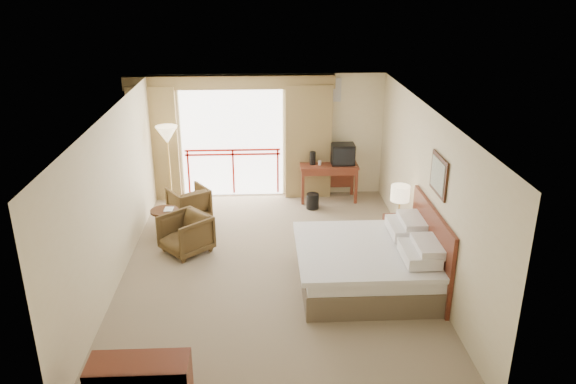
{
  "coord_description": "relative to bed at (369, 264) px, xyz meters",
  "views": [
    {
      "loc": [
        -0.17,
        -8.37,
        4.66
      ],
      "look_at": [
        0.27,
        0.4,
        1.23
      ],
      "focal_mm": 35.0,
      "sensor_mm": 36.0,
      "label": 1
    }
  ],
  "objects": [
    {
      "name": "coffee_maker",
      "position": [
        -0.57,
        3.69,
        0.58
      ],
      "size": [
        0.15,
        0.15,
        0.28
      ],
      "primitive_type": "cylinder",
      "rotation": [
        0.0,
        0.0,
        -0.17
      ],
      "color": "black",
      "rests_on": "desk"
    },
    {
      "name": "floor",
      "position": [
        -1.5,
        0.6,
        -0.38
      ],
      "size": [
        7.0,
        7.0,
        0.0
      ],
      "primitive_type": "plane",
      "color": "#87765D",
      "rests_on": "ground"
    },
    {
      "name": "nightstand",
      "position": [
        0.73,
        1.14,
        -0.06
      ],
      "size": [
        0.48,
        0.56,
        0.64
      ],
      "primitive_type": "cube",
      "rotation": [
        0.0,
        0.0,
        0.06
      ],
      "color": "#5A1E12",
      "rests_on": "floor"
    },
    {
      "name": "tv",
      "position": [
        0.08,
        3.68,
        0.66
      ],
      "size": [
        0.49,
        0.39,
        0.45
      ],
      "rotation": [
        0.0,
        0.0,
        0.35
      ],
      "color": "black",
      "rests_on": "desk"
    },
    {
      "name": "valance",
      "position": [
        -2.3,
        3.98,
        2.17
      ],
      "size": [
        4.4,
        0.22,
        0.28
      ],
      "primitive_type": "cube",
      "color": "olive",
      "rests_on": "wall_back"
    },
    {
      "name": "phone",
      "position": [
        0.68,
        0.99,
        0.3
      ],
      "size": [
        0.22,
        0.19,
        0.08
      ],
      "primitive_type": "cube",
      "rotation": [
        0.0,
        0.0,
        -0.23
      ],
      "color": "black",
      "rests_on": "nightstand"
    },
    {
      "name": "bed",
      "position": [
        0.0,
        0.0,
        0.0
      ],
      "size": [
        2.13,
        2.06,
        0.97
      ],
      "color": "brown",
      "rests_on": "floor"
    },
    {
      "name": "balcony_railing",
      "position": [
        -2.3,
        4.06,
        0.44
      ],
      "size": [
        2.09,
        0.03,
        1.02
      ],
      "color": "red",
      "rests_on": "wall_back"
    },
    {
      "name": "wall_left",
      "position": [
        -4.0,
        0.6,
        0.97
      ],
      "size": [
        0.0,
        7.0,
        7.0
      ],
      "primitive_type": "plane",
      "rotation": [
        1.57,
        0.0,
        1.57
      ],
      "color": "beige",
      "rests_on": "ground"
    },
    {
      "name": "wall_right",
      "position": [
        1.0,
        0.6,
        0.97
      ],
      "size": [
        0.0,
        7.0,
        7.0
      ],
      "primitive_type": "plane",
      "rotation": [
        1.57,
        0.0,
        -1.57
      ],
      "color": "beige",
      "rests_on": "ground"
    },
    {
      "name": "cup",
      "position": [
        -0.42,
        3.64,
        0.49
      ],
      "size": [
        0.07,
        0.07,
        0.1
      ],
      "primitive_type": "cylinder",
      "rotation": [
        0.0,
        0.0,
        0.03
      ],
      "color": "white",
      "rests_on": "desk"
    },
    {
      "name": "hvac_vent",
      "position": [
        -0.2,
        4.07,
        1.97
      ],
      "size": [
        0.5,
        0.04,
        0.5
      ],
      "primitive_type": "cube",
      "color": "silver",
      "rests_on": "wall_back"
    },
    {
      "name": "floor_lamp",
      "position": [
        -3.59,
        3.44,
        1.14
      ],
      "size": [
        0.45,
        0.45,
        1.76
      ],
      "rotation": [
        0.0,
        0.0,
        0.36
      ],
      "color": "tan",
      "rests_on": "floor"
    },
    {
      "name": "wastebasket",
      "position": [
        -0.6,
        3.18,
        -0.21
      ],
      "size": [
        0.29,
        0.29,
        0.33
      ],
      "primitive_type": "cylinder",
      "rotation": [
        0.0,
        0.0,
        -0.1
      ],
      "color": "black",
      "rests_on": "floor"
    },
    {
      "name": "curtain_left",
      "position": [
        -3.95,
        3.95,
        0.87
      ],
      "size": [
        1.0,
        0.26,
        2.5
      ],
      "primitive_type": "cube",
      "color": "olive",
      "rests_on": "wall_back"
    },
    {
      "name": "wall_back",
      "position": [
        -1.5,
        4.1,
        0.97
      ],
      "size": [
        5.0,
        0.0,
        5.0
      ],
      "primitive_type": "plane",
      "rotation": [
        1.57,
        0.0,
        0.0
      ],
      "color": "beige",
      "rests_on": "ground"
    },
    {
      "name": "desk",
      "position": [
        -0.22,
        3.75,
        0.26
      ],
      "size": [
        1.25,
        0.6,
        0.82
      ],
      "rotation": [
        0.0,
        0.0,
        -0.03
      ],
      "color": "#5A1E12",
      "rests_on": "floor"
    },
    {
      "name": "armchair_near",
      "position": [
        -3.04,
        1.31,
        -0.38
      ],
      "size": [
        1.07,
        1.07,
        0.7
      ],
      "primitive_type": "imported",
      "rotation": [
        0.0,
        0.0,
        -0.84
      ],
      "color": "#422F17",
      "rests_on": "floor"
    },
    {
      "name": "wall_front",
      "position": [
        -1.5,
        -2.9,
        0.97
      ],
      "size": [
        5.0,
        0.0,
        5.0
      ],
      "primitive_type": "plane",
      "rotation": [
        -1.57,
        0.0,
        0.0
      ],
      "color": "beige",
      "rests_on": "ground"
    },
    {
      "name": "side_table",
      "position": [
        -3.48,
        1.89,
        0.01
      ],
      "size": [
        0.52,
        0.52,
        0.57
      ],
      "rotation": [
        0.0,
        0.0,
        0.23
      ],
      "color": "black",
      "rests_on": "floor"
    },
    {
      "name": "curtain_right",
      "position": [
        -0.65,
        3.95,
        0.87
      ],
      "size": [
        1.0,
        0.26,
        2.5
      ],
      "primitive_type": "cube",
      "color": "olive",
      "rests_on": "wall_back"
    },
    {
      "name": "ceiling",
      "position": [
        -1.5,
        0.6,
        2.32
      ],
      "size": [
        7.0,
        7.0,
        0.0
      ],
      "primitive_type": "plane",
      "rotation": [
        3.14,
        0.0,
        0.0
      ],
      "color": "white",
      "rests_on": "wall_back"
    },
    {
      "name": "headboard",
      "position": [
        0.96,
        0.0,
        0.27
      ],
      "size": [
        0.06,
        2.1,
        1.3
      ],
      "primitive_type": "cube",
      "color": "#5A1E12",
      "rests_on": "wall_right"
    },
    {
      "name": "table_lamp",
      "position": [
        0.73,
        1.19,
        0.71
      ],
      "size": [
        0.33,
        0.33,
        0.58
      ],
      "rotation": [
        0.0,
        0.0,
        -0.34
      ],
      "color": "tan",
      "rests_on": "nightstand"
    },
    {
      "name": "balcony_door",
      "position": [
        -2.3,
        4.08,
        0.82
      ],
      "size": [
        2.4,
        0.0,
        2.4
      ],
      "primitive_type": "plane",
      "rotation": [
        1.57,
        0.0,
        0.0
      ],
      "color": "white",
      "rests_on": "wall_back"
    },
    {
      "name": "framed_art",
      "position": [
        0.97,
        0.0,
        1.47
      ],
      "size": [
        0.04,
        0.72,
        0.6
      ],
      "color": "black",
      "rests_on": "wall_right"
    },
    {
      "name": "armchair_far",
      "position": [
        -3.15,
        2.81,
        -0.38
      ],
      "size": [
        0.98,
        0.99,
        0.66
      ],
      "primitive_type": "imported",
      "rotation": [
        0.0,
        0.0,
        -2.57
      ],
      "color": "#422F17",
      "rests_on": "floor"
    },
    {
      "name": "book",
      "position": [
        -3.48,
        1.89,
        0.2
      ],
      "size": [
        0.17,
        0.22,
        0.02
      ],
      "primitive_type": "imported",
      "rotation": [
        0.0,
        0.0,
        -0.02
      ],
      "color": "white",
      "rests_on": "side_table"
    }
  ]
}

